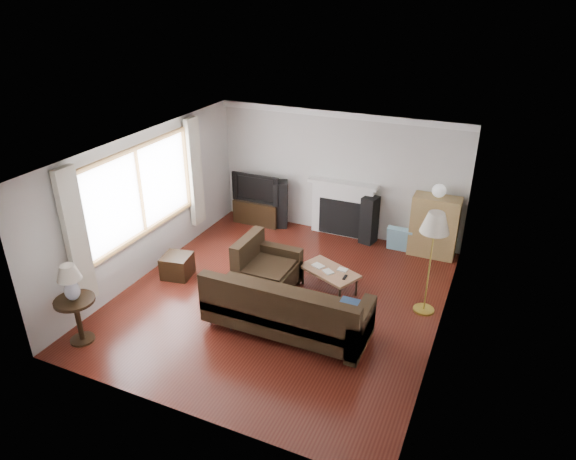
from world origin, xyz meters
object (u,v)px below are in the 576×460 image
at_px(floor_lamp, 430,264).
at_px(coffee_table, 329,280).
at_px(bookshelf, 434,226).
at_px(tv_stand, 259,211).
at_px(side_table, 79,320).
at_px(sectional_sofa, 287,306).

bearing_deg(floor_lamp, coffee_table, -178.86).
bearing_deg(floor_lamp, bookshelf, 96.84).
xyz_separation_m(tv_stand, floor_lamp, (3.88, -1.91, 0.59)).
distance_m(coffee_table, floor_lamp, 1.71).
bearing_deg(side_table, floor_lamp, 32.34).
relative_size(tv_stand, side_table, 1.44).
bearing_deg(side_table, tv_stand, 84.07).
bearing_deg(sectional_sofa, tv_stand, 123.09).
height_order(coffee_table, floor_lamp, floor_lamp).
distance_m(tv_stand, sectional_sofa, 3.88).
xyz_separation_m(floor_lamp, side_table, (-4.37, -2.77, -0.50)).
bearing_deg(bookshelf, floor_lamp, -83.16).
height_order(tv_stand, side_table, side_table).
relative_size(bookshelf, coffee_table, 1.21).
relative_size(tv_stand, sectional_sofa, 0.39).
distance_m(bookshelf, side_table, 6.26).
relative_size(bookshelf, side_table, 1.67).
relative_size(bookshelf, floor_lamp, 0.69).
height_order(floor_lamp, side_table, floor_lamp).
bearing_deg(tv_stand, side_table, -95.93).
xyz_separation_m(sectional_sofa, coffee_table, (0.19, 1.31, -0.23)).
bearing_deg(coffee_table, bookshelf, 79.56).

